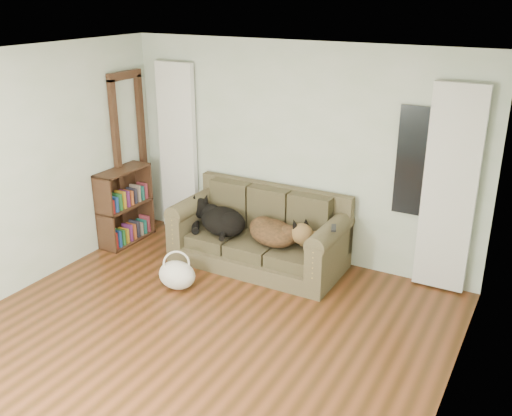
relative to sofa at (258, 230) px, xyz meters
The scene contains 14 objects.
floor 2.04m from the sofa, 82.98° to the right, with size 5.00×5.00×0.00m, color #41260F.
ceiling 2.93m from the sofa, 82.98° to the right, with size 5.00×5.00×0.00m, color white.
wall_back 1.03m from the sofa, 65.14° to the left, with size 4.50×0.04×2.60m, color silver.
wall_right 3.29m from the sofa, 38.38° to the right, with size 0.04×5.00×2.60m, color silver.
curtain_left 1.68m from the sofa, 163.01° to the left, with size 0.55×0.08×2.25m, color white.
curtain_right 2.21m from the sofa, 12.29° to the left, with size 0.55×0.08×2.25m, color white.
window_pane 2.00m from the sofa, 16.30° to the left, with size 0.50×0.03×1.20m, color black.
door_casing 2.05m from the sofa, behind, with size 0.07×0.60×2.10m, color black.
sofa is the anchor object (origin of this frame).
dog_black_lab 0.50m from the sofa, behind, with size 0.72×0.50×0.31m, color black.
dog_shepherd 0.28m from the sofa, 12.25° to the right, with size 0.69×0.49×0.30m, color black.
tv_remote 1.04m from the sofa, ahead, with size 0.05×0.20×0.02m, color black.
tote_bag 1.12m from the sofa, 117.85° to the right, with size 0.44×0.34×0.32m, color silver.
bookshelf 1.86m from the sofa, behind, with size 0.30×0.79×0.99m, color black.
Camera 1 is at (2.75, -3.49, 3.14)m, focal length 40.00 mm.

